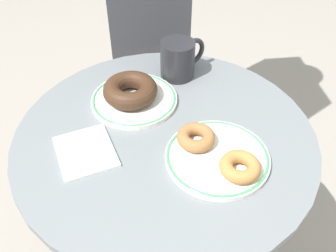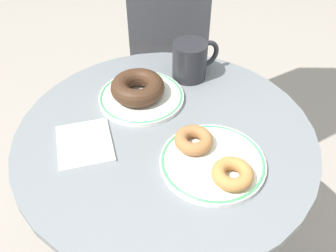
# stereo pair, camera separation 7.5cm
# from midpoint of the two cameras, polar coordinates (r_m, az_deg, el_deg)

# --- Properties ---
(cafe_table) EXTENTS (0.63, 0.63, 0.70)m
(cafe_table) POSITION_cam_midpoint_polar(r_m,az_deg,el_deg) (0.92, -2.77, -10.04)
(cafe_table) COLOR slate
(cafe_table) RESTS_ON ground
(plate_left) EXTENTS (0.20, 0.20, 0.01)m
(plate_left) POSITION_cam_midpoint_polar(r_m,az_deg,el_deg) (0.85, -7.71, 3.97)
(plate_left) COLOR white
(plate_left) RESTS_ON cafe_table
(plate_right) EXTENTS (0.20, 0.20, 0.01)m
(plate_right) POSITION_cam_midpoint_polar(r_m,az_deg,el_deg) (0.72, 4.62, -4.92)
(plate_right) COLOR white
(plate_right) RESTS_ON cafe_table
(donut_chocolate) EXTENTS (0.17, 0.17, 0.04)m
(donut_chocolate) POSITION_cam_midpoint_polar(r_m,az_deg,el_deg) (0.84, -8.39, 5.37)
(donut_chocolate) COLOR #422819
(donut_chocolate) RESTS_ON plate_left
(donut_old_fashioned) EXTENTS (0.08, 0.08, 0.03)m
(donut_old_fashioned) POSITION_cam_midpoint_polar(r_m,az_deg,el_deg) (0.68, 7.91, -6.37)
(donut_old_fashioned) COLOR #BC7F42
(donut_old_fashioned) RESTS_ON plate_right
(donut_cinnamon) EXTENTS (0.09, 0.09, 0.03)m
(donut_cinnamon) POSITION_cam_midpoint_polar(r_m,az_deg,el_deg) (0.73, 1.39, -1.89)
(donut_cinnamon) COLOR #A36B3D
(donut_cinnamon) RESTS_ON plate_right
(paper_napkin) EXTENTS (0.15, 0.14, 0.01)m
(paper_napkin) POSITION_cam_midpoint_polar(r_m,az_deg,el_deg) (0.76, -15.36, -3.95)
(paper_napkin) COLOR white
(paper_napkin) RESTS_ON cafe_table
(coffee_mug) EXTENTS (0.08, 0.12, 0.09)m
(coffee_mug) POSITION_cam_midpoint_polar(r_m,az_deg,el_deg) (0.91, -0.72, 10.21)
(coffee_mug) COLOR #28282D
(coffee_mug) RESTS_ON cafe_table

